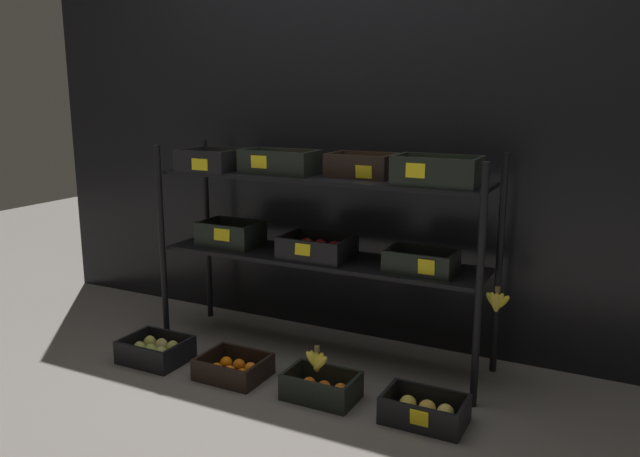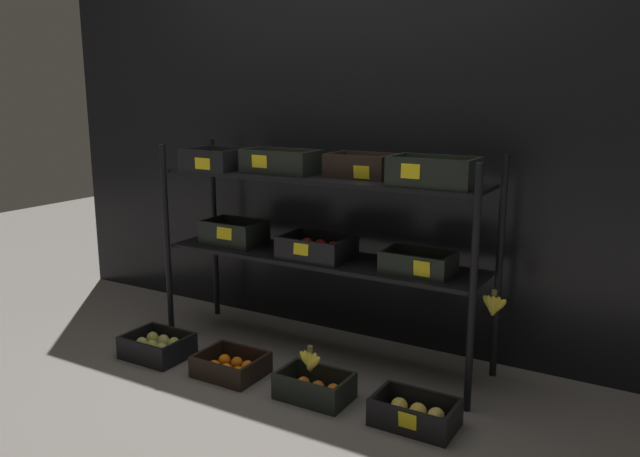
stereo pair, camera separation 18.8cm
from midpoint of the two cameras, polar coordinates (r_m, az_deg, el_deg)
The scene contains 8 objects.
ground_plane at distance 3.37m, azimuth 1.63°, elevation -11.12°, with size 10.00×10.00×0.00m, color #605B56.
storefront_wall at distance 3.45m, azimuth 4.97°, elevation 7.97°, with size 4.09×0.12×2.16m, color black.
display_rack at distance 3.13m, azimuth 1.62°, elevation 1.48°, with size 1.81×0.43×1.06m.
crate_ground_pear at distance 3.39m, azimuth -12.78°, elevation -10.33°, with size 0.32×0.26×0.12m.
crate_ground_tangerine at distance 3.14m, azimuth -6.23°, elevation -12.22°, with size 0.31×0.25×0.10m.
crate_ground_center_tangerine at distance 2.90m, azimuth 1.42°, elevation -14.17°, with size 0.32×0.21×0.12m.
crate_ground_apple_gold at distance 2.74m, azimuth 10.51°, elevation -16.10°, with size 0.34×0.22×0.12m.
banana_bunch_loose at distance 2.86m, azimuth 1.03°, elevation -11.79°, with size 0.13×0.04×0.12m.
Camera 2 is at (1.57, -2.66, 1.34)m, focal length 35.76 mm.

